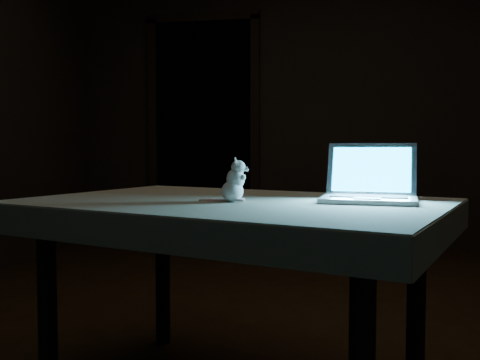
# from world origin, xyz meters

# --- Properties ---
(floor) EXTENTS (5.00, 5.00, 0.00)m
(floor) POSITION_xyz_m (0.00, 0.00, 0.00)
(floor) COLOR black
(floor) RESTS_ON ground
(back_wall) EXTENTS (4.50, 0.04, 2.60)m
(back_wall) POSITION_xyz_m (0.00, 2.50, 1.30)
(back_wall) COLOR black
(back_wall) RESTS_ON ground
(doorway) EXTENTS (1.06, 0.36, 2.13)m
(doorway) POSITION_xyz_m (-1.10, 2.50, 1.06)
(doorway) COLOR black
(doorway) RESTS_ON back_wall
(table) EXTENTS (1.49, 1.21, 0.69)m
(table) POSITION_xyz_m (-0.23, -0.60, 0.34)
(table) COLOR black
(table) RESTS_ON floor
(tablecloth) EXTENTS (1.61, 1.33, 0.10)m
(tablecloth) POSITION_xyz_m (-0.14, -0.62, 0.65)
(tablecloth) COLOR beige
(tablecloth) RESTS_ON table
(laptop) EXTENTS (0.33, 0.30, 0.21)m
(laptop) POSITION_xyz_m (0.22, -0.59, 0.80)
(laptop) COLOR #A2A3A7
(laptop) RESTS_ON tablecloth
(plush_mouse) EXTENTS (0.14, 0.14, 0.15)m
(plush_mouse) POSITION_xyz_m (-0.22, -0.66, 0.77)
(plush_mouse) COLOR white
(plush_mouse) RESTS_ON tablecloth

